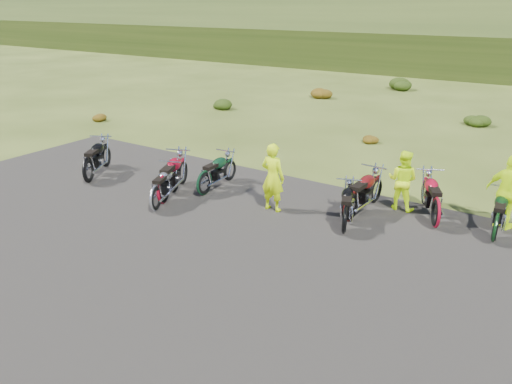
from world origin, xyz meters
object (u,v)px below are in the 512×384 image
Objects in this scene: motorcycle_0 at (90,183)px; motorcycle_7 at (493,242)px; motorcycle_3 at (157,211)px; person_middle at (273,178)px.

motorcycle_0 is 11.19m from motorcycle_7.
motorcycle_7 is (10.92, 2.44, 0.00)m from motorcycle_0.
motorcycle_0 reaches higher than motorcycle_7.
person_middle is (2.51, 1.72, 0.90)m from motorcycle_3.
motorcycle_3 is 8.23m from motorcycle_7.
person_middle reaches higher than motorcycle_0.
person_middle is at bearing -76.75° from motorcycle_3.
motorcycle_3 is 1.01× the size of motorcycle_7.
motorcycle_7 is at bearing -90.38° from motorcycle_3.
motorcycle_0 is 5.93m from person_middle.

